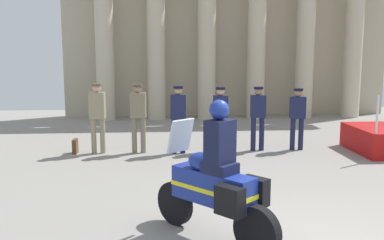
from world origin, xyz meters
The scene contains 9 objects.
colonnade_backdrop centered at (0.81, 11.87, 3.33)m, with size 12.99×1.53×6.14m.
officer_in_row_0 centered at (-3.49, 5.68, 1.04)m, with size 0.40×0.25×1.75m.
officer_in_row_1 centered at (-2.48, 5.65, 1.03)m, with size 0.40×0.25×1.74m.
officer_in_row_2 centered at (-1.48, 5.52, 1.00)m, with size 0.40×0.25×1.69m.
officer_in_row_3 centered at (-0.40, 5.70, 0.97)m, with size 0.40×0.25×1.65m.
officer_in_row_4 centered at (0.57, 5.70, 0.98)m, with size 0.40×0.25×1.65m.
officer_in_row_5 centered at (1.60, 5.69, 0.95)m, with size 0.40×0.25×1.60m.
motorcycle_with_rider centered at (-1.20, 0.37, 0.79)m, with size 1.49×1.63×1.90m.
briefcase_on_ground centered at (-4.07, 5.70, 0.18)m, with size 0.10×0.32×0.36m, color brown.
Camera 1 is at (-1.93, -5.06, 2.47)m, focal length 40.27 mm.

